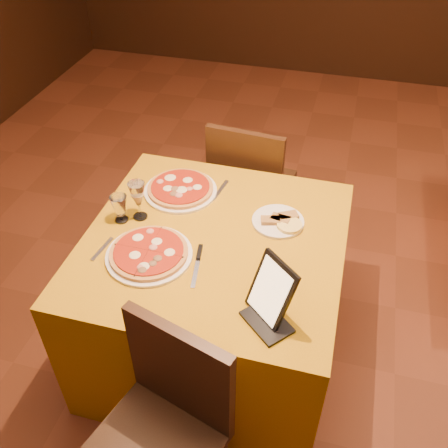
% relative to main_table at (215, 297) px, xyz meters
% --- Properties ---
extents(floor, '(6.00, 7.00, 0.01)m').
position_rel_main_table_xyz_m(floor, '(0.53, 0.06, -0.38)').
color(floor, '#5E2D19').
rests_on(floor, ground).
extents(main_table, '(1.10, 1.10, 0.75)m').
position_rel_main_table_xyz_m(main_table, '(0.00, 0.00, 0.00)').
color(main_table, '#B37F0B').
rests_on(main_table, floor).
extents(chair_main_far, '(0.50, 0.50, 0.91)m').
position_rel_main_table_xyz_m(chair_main_far, '(0.00, 0.83, 0.08)').
color(chair_main_far, black).
rests_on(chair_main_far, floor).
extents(pizza_near, '(0.36, 0.36, 0.03)m').
position_rel_main_table_xyz_m(pizza_near, '(-0.23, -0.17, 0.39)').
color(pizza_near, white).
rests_on(pizza_near, main_table).
extents(pizza_far, '(0.35, 0.35, 0.03)m').
position_rel_main_table_xyz_m(pizza_far, '(-0.25, 0.28, 0.39)').
color(pizza_far, white).
rests_on(pizza_far, main_table).
extents(cutlet_dish, '(0.23, 0.23, 0.03)m').
position_rel_main_table_xyz_m(cutlet_dish, '(0.25, 0.18, 0.39)').
color(cutlet_dish, white).
rests_on(cutlet_dish, main_table).
extents(wine_glass, '(0.08, 0.08, 0.19)m').
position_rel_main_table_xyz_m(wine_glass, '(-0.36, 0.05, 0.47)').
color(wine_glass, tan).
rests_on(wine_glass, main_table).
extents(water_glass, '(0.06, 0.06, 0.13)m').
position_rel_main_table_xyz_m(water_glass, '(-0.43, 0.01, 0.44)').
color(water_glass, white).
rests_on(water_glass, main_table).
extents(tablet, '(0.20, 0.19, 0.23)m').
position_rel_main_table_xyz_m(tablet, '(0.31, -0.33, 0.49)').
color(tablet, black).
rests_on(tablet, main_table).
extents(knife, '(0.05, 0.22, 0.01)m').
position_rel_main_table_xyz_m(knife, '(-0.02, -0.19, 0.38)').
color(knife, silver).
rests_on(knife, main_table).
extents(fork_near, '(0.04, 0.15, 0.01)m').
position_rel_main_table_xyz_m(fork_near, '(-0.43, -0.19, 0.38)').
color(fork_near, silver).
rests_on(fork_near, main_table).
extents(fork_far, '(0.05, 0.17, 0.01)m').
position_rel_main_table_xyz_m(fork_far, '(-0.07, 0.34, 0.38)').
color(fork_far, silver).
rests_on(fork_far, main_table).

